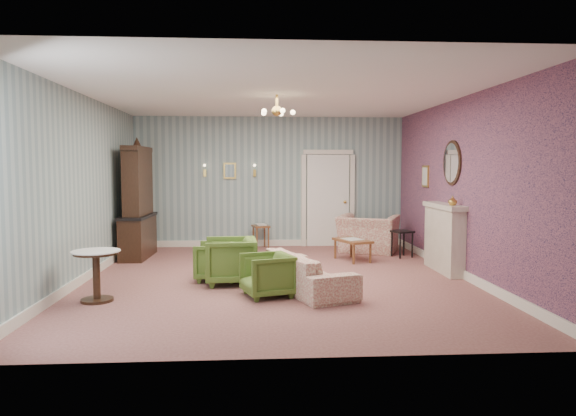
{
  "coord_description": "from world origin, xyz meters",
  "views": [
    {
      "loc": [
        -0.35,
        -8.21,
        1.77
      ],
      "look_at": [
        0.2,
        0.4,
        1.1
      ],
      "focal_mm": 32.54,
      "sensor_mm": 36.0,
      "label": 1
    }
  ],
  "objects": [
    {
      "name": "pedestal_table",
      "position": [
        -2.44,
        -1.27,
        0.34
      ],
      "size": [
        0.78,
        0.78,
        0.69
      ],
      "primitive_type": null,
      "rotation": [
        0.0,
        0.0,
        0.29
      ],
      "color": "black",
      "rests_on": "floor"
    },
    {
      "name": "olive_chair_a",
      "position": [
        -0.19,
        -1.14,
        0.33
      ],
      "size": [
        0.76,
        0.78,
        0.65
      ],
      "primitive_type": "imported",
      "rotation": [
        0.0,
        0.0,
        -1.27
      ],
      "color": "#4C6C25",
      "rests_on": "floor"
    },
    {
      "name": "nesting_table",
      "position": [
        -0.22,
        3.15,
        0.28
      ],
      "size": [
        0.42,
        0.49,
        0.55
      ],
      "primitive_type": null,
      "rotation": [
        0.0,
        0.0,
        0.24
      ],
      "color": "brown",
      "rests_on": "floor"
    },
    {
      "name": "wingback_chair",
      "position": [
        2.02,
        2.52,
        0.52
      ],
      "size": [
        1.39,
        1.19,
        1.03
      ],
      "primitive_type": "imported",
      "rotation": [
        0.0,
        0.0,
        2.71
      ],
      "color": "#A84C43",
      "rests_on": "floor"
    },
    {
      "name": "burgundy_cushion",
      "position": [
        1.97,
        2.37,
        0.48
      ],
      "size": [
        0.41,
        0.28,
        0.39
      ],
      "primitive_type": "cube",
      "rotation": [
        0.17,
        0.0,
        -0.35
      ],
      "color": "maroon",
      "rests_on": "wingback_chair"
    },
    {
      "name": "wall_back",
      "position": [
        0.0,
        3.5,
        1.45
      ],
      "size": [
        6.0,
        0.0,
        6.0
      ],
      "primitive_type": "plane",
      "rotation": [
        1.57,
        0.0,
        0.0
      ],
      "color": "gray",
      "rests_on": "ground"
    },
    {
      "name": "sofa_chintz",
      "position": [
        0.4,
        -0.83,
        0.36
      ],
      "size": [
        1.15,
        1.94,
        0.73
      ],
      "primitive_type": "imported",
      "rotation": [
        0.0,
        0.0,
        1.92
      ],
      "color": "#A84C43",
      "rests_on": "floor"
    },
    {
      "name": "olive_chair_c",
      "position": [
        -0.95,
        -0.05,
        0.33
      ],
      "size": [
        0.66,
        0.7,
        0.66
      ],
      "primitive_type": "imported",
      "rotation": [
        0.0,
        0.0,
        -1.66
      ],
      "color": "#4C6C25",
      "rests_on": "floor"
    },
    {
      "name": "mantel_vase",
      "position": [
        2.84,
        0.0,
        1.23
      ],
      "size": [
        0.15,
        0.15,
        0.15
      ],
      "primitive_type": "imported",
      "color": "gold",
      "rests_on": "fireplace"
    },
    {
      "name": "fireplace",
      "position": [
        2.86,
        0.4,
        0.58
      ],
      "size": [
        0.3,
        1.4,
        1.16
      ],
      "primitive_type": null,
      "color": "beige",
      "rests_on": "floor"
    },
    {
      "name": "framed_print",
      "position": [
        2.97,
        1.75,
        1.6
      ],
      "size": [
        0.04,
        0.34,
        0.42
      ],
      "primitive_type": null,
      "color": "gold",
      "rests_on": "wall_right"
    },
    {
      "name": "sconce_right",
      "position": [
        -0.35,
        3.44,
        1.7
      ],
      "size": [
        0.16,
        0.12,
        0.3
      ],
      "primitive_type": null,
      "color": "gold",
      "rests_on": "wall_back"
    },
    {
      "name": "side_table_black",
      "position": [
        2.55,
        1.82,
        0.27
      ],
      "size": [
        0.45,
        0.45,
        0.53
      ],
      "primitive_type": null,
      "rotation": [
        0.0,
        0.0,
        0.33
      ],
      "color": "black",
      "rests_on": "floor"
    },
    {
      "name": "wall_right",
      "position": [
        3.0,
        0.0,
        1.45
      ],
      "size": [
        0.0,
        7.0,
        7.0
      ],
      "primitive_type": "plane",
      "rotation": [
        1.57,
        0.0,
        -1.57
      ],
      "color": "gray",
      "rests_on": "ground"
    },
    {
      "name": "chandelier",
      "position": [
        0.0,
        0.0,
        2.63
      ],
      "size": [
        0.56,
        0.56,
        0.36
      ],
      "primitive_type": null,
      "color": "gold",
      "rests_on": "ceiling"
    },
    {
      "name": "ceiling",
      "position": [
        0.0,
        0.0,
        2.9
      ],
      "size": [
        7.0,
        7.0,
        0.0
      ],
      "primitive_type": "plane",
      "rotation": [
        3.14,
        0.0,
        0.0
      ],
      "color": "white",
      "rests_on": "ground"
    },
    {
      "name": "wall_left",
      "position": [
        -3.0,
        0.0,
        1.45
      ],
      "size": [
        0.0,
        7.0,
        7.0
      ],
      "primitive_type": "plane",
      "rotation": [
        1.57,
        0.0,
        1.57
      ],
      "color": "gray",
      "rests_on": "ground"
    },
    {
      "name": "floor",
      "position": [
        0.0,
        0.0,
        0.0
      ],
      "size": [
        7.0,
        7.0,
        0.0
      ],
      "primitive_type": "plane",
      "color": "#955F56",
      "rests_on": "ground"
    },
    {
      "name": "door",
      "position": [
        1.3,
        3.46,
        1.08
      ],
      "size": [
        1.12,
        0.12,
        2.16
      ],
      "primitive_type": null,
      "color": "white",
      "rests_on": "floor"
    },
    {
      "name": "wall_right_floral",
      "position": [
        2.98,
        0.0,
        1.45
      ],
      "size": [
        0.0,
        7.0,
        7.0
      ],
      "primitive_type": "plane",
      "rotation": [
        1.57,
        0.0,
        -1.57
      ],
      "color": "#BD5E6D",
      "rests_on": "ground"
    },
    {
      "name": "sconce_left",
      "position": [
        -1.45,
        3.44,
        1.7
      ],
      "size": [
        0.16,
        0.12,
        0.3
      ],
      "primitive_type": null,
      "color": "gold",
      "rests_on": "wall_back"
    },
    {
      "name": "coffee_table",
      "position": [
        1.5,
        1.53,
        0.21
      ],
      "size": [
        0.71,
        0.92,
        0.41
      ],
      "primitive_type": null,
      "rotation": [
        0.0,
        0.0,
        0.36
      ],
      "color": "brown",
      "rests_on": "floor"
    },
    {
      "name": "olive_chair_b",
      "position": [
        -0.72,
        -0.31,
        0.39
      ],
      "size": [
        0.75,
        0.8,
        0.78
      ],
      "primitive_type": "imported",
      "rotation": [
        0.0,
        0.0,
        -1.51
      ],
      "color": "#4C6C25",
      "rests_on": "floor"
    },
    {
      "name": "gilt_mirror_back",
      "position": [
        -0.9,
        3.46,
        1.7
      ],
      "size": [
        0.28,
        0.06,
        0.36
      ],
      "primitive_type": null,
      "color": "gold",
      "rests_on": "wall_back"
    },
    {
      "name": "wall_front",
      "position": [
        0.0,
        -3.5,
        1.45
      ],
      "size": [
        6.0,
        0.0,
        6.0
      ],
      "primitive_type": "plane",
      "rotation": [
        -1.57,
        0.0,
        0.0
      ],
      "color": "gray",
      "rests_on": "ground"
    },
    {
      "name": "oval_mirror",
      "position": [
        2.96,
        0.4,
        1.85
      ],
      "size": [
        0.04,
        0.76,
        0.84
      ],
      "primitive_type": null,
      "color": "white",
      "rests_on": "wall_right"
    },
    {
      "name": "dresser",
      "position": [
        -2.65,
        2.16,
        1.16
      ],
      "size": [
        0.52,
        1.4,
        2.31
      ],
      "primitive_type": null,
      "rotation": [
        0.0,
        0.0,
        -0.03
      ],
      "color": "black",
      "rests_on": "floor"
    }
  ]
}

